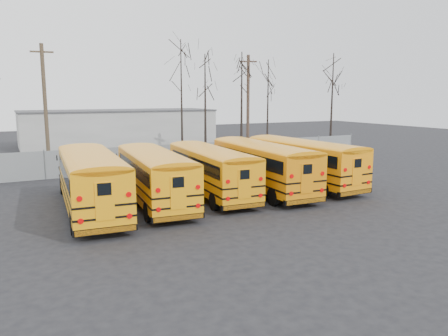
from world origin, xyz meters
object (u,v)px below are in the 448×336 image
bus_b (154,172)px  bus_a (91,176)px  bus_c (210,167)px  bus_d (261,162)px  utility_pole_left (45,105)px  utility_pole_right (248,103)px  bus_e (301,158)px

bus_b → bus_a: bearing=-171.3°
bus_a → bus_c: (6.86, 0.67, -0.12)m
bus_a → bus_c: bus_a is taller
bus_a → bus_d: size_ratio=1.02×
bus_b → utility_pole_left: utility_pole_left is taller
bus_a → utility_pole_right: 24.90m
bus_c → utility_pole_right: (11.60, 15.72, 3.33)m
bus_d → bus_e: (3.29, 0.36, -0.01)m
bus_c → bus_e: bus_e is taller
bus_b → bus_c: (3.53, 0.43, -0.03)m
bus_d → bus_e: 3.31m
bus_c → utility_pole_left: size_ratio=1.06×
bus_c → bus_e: size_ratio=0.96×
bus_c → bus_d: size_ratio=0.95×
bus_c → utility_pole_left: 17.29m
utility_pole_left → utility_pole_right: utility_pole_left is taller
utility_pole_right → utility_pole_left: bearing=-162.3°
bus_e → utility_pole_right: (5.06, 15.71, 3.25)m
bus_a → utility_pole_right: bearing=45.5°
utility_pole_right → bus_a: bearing=-122.1°
bus_e → bus_d: bearing=-176.7°
bus_b → bus_c: 3.56m
utility_pole_right → bus_c: bearing=-110.1°
bus_b → bus_e: bearing=7.1°
utility_pole_left → bus_c: bearing=-60.2°
bus_a → utility_pole_left: bearing=95.8°
bus_c → bus_d: bus_d is taller
bus_e → utility_pole_right: size_ratio=1.12×
bus_a → utility_pole_left: size_ratio=1.14×
bus_b → bus_e: (10.07, 0.44, 0.05)m
bus_e → utility_pole_right: bearing=69.2°
bus_c → utility_pole_left: utility_pole_left is taller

